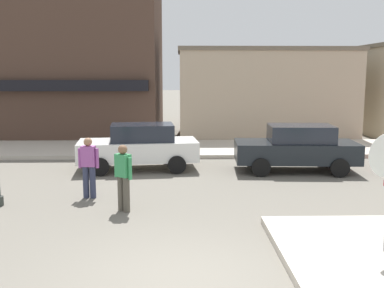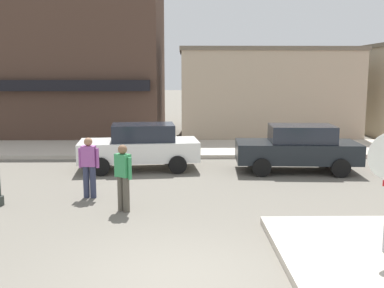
% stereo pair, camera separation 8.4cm
% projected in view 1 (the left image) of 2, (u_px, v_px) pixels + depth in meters
% --- Properties ---
extents(ground_plane, '(160.00, 160.00, 0.00)m').
position_uv_depth(ground_plane, '(183.00, 282.00, 7.09)').
color(ground_plane, '#6B665B').
extents(kerb_far, '(80.00, 4.00, 0.15)m').
position_uv_depth(kerb_far, '(181.00, 149.00, 19.18)').
color(kerb_far, beige).
rests_on(kerb_far, ground).
extents(parked_car_nearest, '(4.16, 2.20, 1.56)m').
position_uv_depth(parked_car_nearest, '(139.00, 146.00, 15.27)').
color(parked_car_nearest, white).
rests_on(parked_car_nearest, ground).
extents(parked_car_second, '(4.09, 2.06, 1.56)m').
position_uv_depth(parked_car_second, '(297.00, 147.00, 14.98)').
color(parked_car_second, black).
rests_on(parked_car_second, ground).
extents(pedestrian_crossing_near, '(0.56, 0.25, 1.61)m').
position_uv_depth(pedestrian_crossing_near, '(89.00, 166.00, 11.75)').
color(pedestrian_crossing_near, '#2D334C').
rests_on(pedestrian_crossing_near, ground).
extents(pedestrian_crossing_far, '(0.49, 0.41, 1.61)m').
position_uv_depth(pedestrian_crossing_far, '(123.00, 176.00, 10.60)').
color(pedestrian_crossing_far, '#4C473D').
rests_on(pedestrian_crossing_far, ground).
extents(building_corner_shop, '(11.92, 9.34, 8.44)m').
position_uv_depth(building_corner_shop, '(54.00, 55.00, 24.69)').
color(building_corner_shop, '#473328').
rests_on(building_corner_shop, ground).
extents(building_storefront_left_near, '(8.85, 5.11, 4.50)m').
position_uv_depth(building_storefront_left_near, '(263.00, 93.00, 23.41)').
color(building_storefront_left_near, tan).
rests_on(building_storefront_left_near, ground).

